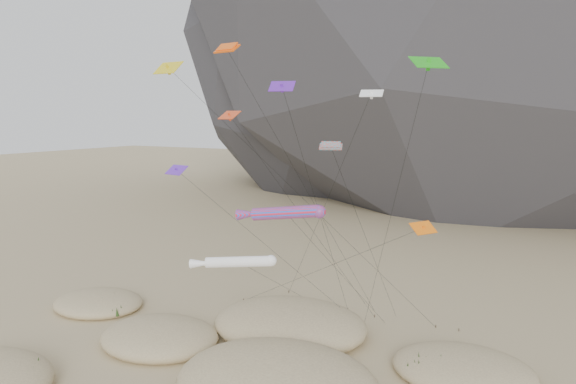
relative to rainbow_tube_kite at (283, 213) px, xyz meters
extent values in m
ellipsoid|color=#2B2B30|center=(-36.73, 111.45, 31.53)|extent=(136.20, 127.83, 116.00)
ellipsoid|color=#CCB789|center=(-10.63, -4.18, -11.84)|extent=(11.37, 9.66, 2.80)
ellipsoid|color=#CCB789|center=(3.62, -7.36, -11.46)|extent=(15.75, 13.39, 4.50)
ellipsoid|color=#CCB789|center=(-1.38, 3.84, -11.62)|extent=(15.22, 12.93, 3.78)
ellipsoid|color=#CCB789|center=(15.15, 2.68, -11.92)|extent=(11.40, 9.69, 2.47)
ellipsoid|color=#CCB789|center=(-23.15, 0.08, -11.96)|extent=(10.15, 8.63, 2.30)
ellipsoid|color=black|center=(-13.90, -15.32, -11.67)|extent=(2.50, 2.14, 0.75)
ellipsoid|color=black|center=(-11.56, -4.12, -11.67)|extent=(3.25, 2.78, 0.98)
ellipsoid|color=black|center=(-10.11, -4.12, -11.77)|extent=(2.40, 2.05, 0.72)
ellipsoid|color=black|center=(2.66, -7.04, -11.37)|extent=(3.45, 2.95, 1.04)
ellipsoid|color=black|center=(5.37, -4.30, -11.47)|extent=(2.58, 2.21, 0.77)
ellipsoid|color=black|center=(-2.53, 5.23, -11.47)|extent=(2.65, 2.26, 0.79)
ellipsoid|color=black|center=(0.20, 3.57, -11.57)|extent=(2.47, 2.11, 0.74)
ellipsoid|color=black|center=(13.03, 1.10, -11.77)|extent=(2.23, 1.91, 0.67)
ellipsoid|color=black|center=(12.37, 0.58, -11.87)|extent=(1.86, 1.59, 0.56)
ellipsoid|color=black|center=(-22.88, 0.18, -11.97)|extent=(2.52, 2.16, 0.76)
ellipsoid|color=black|center=(-19.59, -0.95, -12.07)|extent=(2.09, 1.79, 0.63)
cylinder|color=#3F2D1E|center=(-5.67, 12.74, -12.32)|extent=(0.08, 0.08, 0.30)
cylinder|color=#3F2D1E|center=(1.14, 12.24, -12.32)|extent=(0.08, 0.08, 0.30)
cylinder|color=#3F2D1E|center=(4.31, 8.62, -12.32)|extent=(0.08, 0.08, 0.30)
cylinder|color=#3F2D1E|center=(4.33, 11.75, -12.32)|extent=(0.08, 0.08, 0.30)
cylinder|color=#3F2D1E|center=(10.62, 11.97, -12.32)|extent=(0.08, 0.08, 0.30)
cylinder|color=#3F2D1E|center=(-7.36, 14.52, -12.32)|extent=(0.08, 0.08, 0.30)
cylinder|color=#3F2D1E|center=(12.80, 12.17, -12.32)|extent=(0.08, 0.08, 0.30)
cylinder|color=#3F2D1E|center=(-10.41, 9.48, -12.32)|extent=(0.08, 0.08, 0.30)
cylinder|color=#FF1A24|center=(0.27, 0.05, 0.04)|extent=(6.15, 2.27, 1.71)
sphere|color=#FF1A24|center=(3.20, 0.64, 0.27)|extent=(1.15, 1.15, 1.15)
cone|color=#FF1A24|center=(-2.95, -0.60, -0.26)|extent=(2.62, 1.46, 1.23)
cylinder|color=black|center=(2.99, 5.48, -6.22)|extent=(5.47, 10.89, 12.53)
cylinder|color=white|center=(-1.98, -3.95, -3.66)|extent=(5.55, 2.67, 1.27)
sphere|color=white|center=(0.62, -3.04, -3.44)|extent=(0.93, 0.93, 0.93)
cone|color=white|center=(-4.85, -4.95, -3.94)|extent=(2.39, 1.50, 0.95)
cylinder|color=black|center=(-3.28, 4.82, -8.07)|extent=(2.62, 17.56, 8.83)
cube|color=#F0530C|center=(-7.21, 2.34, 14.42)|extent=(2.75, 1.54, 0.77)
cube|color=#F0530C|center=(-7.21, 2.34, 14.62)|extent=(2.33, 1.23, 0.75)
cylinder|color=black|center=(-1.82, 8.04, 0.97)|extent=(10.82, 11.43, 26.90)
cube|color=#FF2E1A|center=(3.47, 2.24, 5.69)|extent=(2.11, 1.43, 0.56)
cube|color=#FF2E1A|center=(3.47, 2.24, 5.86)|extent=(1.78, 1.17, 0.55)
cylinder|color=black|center=(4.84, 7.68, -3.39)|extent=(2.75, 10.91, 18.17)
cube|color=orange|center=(12.65, -1.50, 0.21)|extent=(1.85, 2.19, 0.76)
cube|color=orange|center=(12.65, -1.50, 0.06)|extent=(0.32, 0.32, 0.66)
cylinder|color=black|center=(1.12, 3.99, -6.11)|extent=(23.08, 11.01, 12.65)
cube|color=red|center=(-2.40, -4.33, 8.37)|extent=(2.06, 1.49, 0.68)
cube|color=red|center=(-2.40, -4.33, 8.22)|extent=(0.27, 0.25, 0.64)
cylinder|color=black|center=(0.97, 3.71, -2.03)|extent=(6.77, 16.11, 20.81)
cube|color=white|center=(6.19, 4.55, 10.21)|extent=(2.14, 1.47, 0.65)
cube|color=white|center=(6.19, 4.55, 10.06)|extent=(0.26, 0.20, 0.68)
cylinder|color=black|center=(-0.59, 9.53, -1.11)|extent=(13.57, 10.00, 22.65)
cube|color=#5B21C2|center=(-10.30, -1.56, 3.36)|extent=(2.32, 1.52, 0.82)
cube|color=#5B21C2|center=(-10.30, -1.56, 3.21)|extent=(0.30, 0.29, 0.73)
cylinder|color=black|center=(-3.00, 3.53, -4.53)|extent=(14.64, 10.20, 15.80)
cube|color=gold|center=(-9.57, -3.14, 12.41)|extent=(2.73, 1.54, 1.09)
cube|color=gold|center=(-9.57, -3.14, 12.26)|extent=(0.35, 0.40, 0.86)
cylinder|color=black|center=(0.52, 4.42, -0.01)|extent=(20.22, 15.15, 24.85)
cube|color=#591DAB|center=(0.95, -1.76, 10.66)|extent=(2.21, 1.42, 0.87)
cube|color=#591DAB|center=(0.95, -1.76, 10.51)|extent=(0.30, 0.34, 0.68)
cylinder|color=black|center=(1.05, 5.24, -0.88)|extent=(0.21, 14.03, 23.09)
cube|color=#1FA419|center=(12.15, 0.33, 12.21)|extent=(2.88, 2.92, 0.94)
cube|color=#1FA419|center=(12.15, 0.33, 12.06)|extent=(0.40, 0.40, 0.92)
cylinder|color=black|center=(8.23, 4.48, -0.11)|extent=(7.87, 8.31, 24.64)
camera|label=1|loc=(23.39, -41.47, 8.45)|focal=35.00mm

